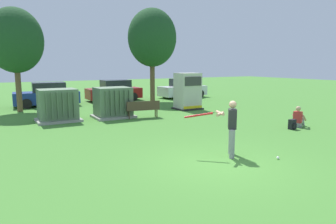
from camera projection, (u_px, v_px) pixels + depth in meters
ground_plane at (218, 163)px, 8.94m from camera, size 96.00×96.00×0.00m
transformer_west at (58, 106)px, 15.37m from camera, size 2.10×1.70×1.62m
transformer_mid_west at (113, 103)px, 16.48m from camera, size 2.10×1.70×1.62m
generator_enclosure at (188, 91)px, 19.44m from camera, size 1.60×1.40×2.30m
park_bench at (143, 108)px, 16.29m from camera, size 1.84×0.66×0.92m
batter at (230, 125)px, 9.46m from camera, size 1.42×1.20×1.74m
sports_ball at (278, 158)px, 9.26m from camera, size 0.09×0.09×0.09m
seated_spectator at (298, 119)px, 14.05m from camera, size 0.79×0.65×0.96m
backpack at (292, 125)px, 13.51m from camera, size 0.33×0.28×0.44m
tree_left at (15, 41)px, 18.03m from camera, size 3.21×3.21×6.14m
tree_center_left at (152, 38)px, 23.14m from camera, size 3.66×3.66×7.00m
parked_car_left_of_center at (47, 95)px, 21.04m from camera, size 4.30×2.12×1.62m
parked_car_right_of_center at (114, 91)px, 24.21m from camera, size 4.20×1.92×1.62m
parked_car_rightmost at (183, 89)px, 26.45m from camera, size 4.35×2.23×1.62m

